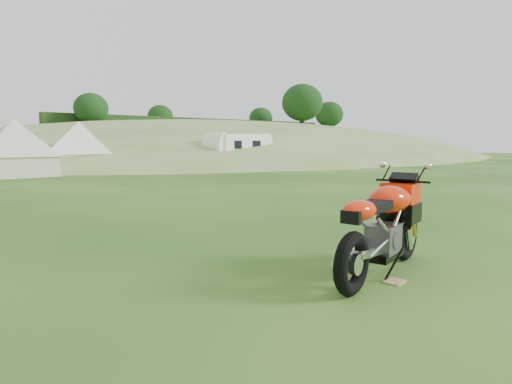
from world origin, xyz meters
TOP-DOWN VIEW (x-y plane):
  - ground at (0.00, 0.00)m, footprint 120.00×120.00m
  - hillside at (24.00, 40.00)m, footprint 80.00×64.00m
  - hedgerow at (24.00, 40.00)m, footprint 36.00×1.20m
  - sport_motorcycle at (0.85, -0.82)m, footprint 2.30×1.08m
  - plywood_board at (0.75, -1.08)m, footprint 0.26×0.23m
  - tent_left at (0.23, 18.48)m, footprint 3.06×3.06m
  - tent_mid at (3.78, 20.80)m, footprint 3.87×3.87m
  - caravan at (12.27, 17.62)m, footprint 4.57×2.35m

SIDE VIEW (x-z plane):
  - ground at x=0.00m, z-range 0.00..0.00m
  - hillside at x=24.00m, z-range -4.00..4.00m
  - hedgerow at x=24.00m, z-range -4.30..4.30m
  - plywood_board at x=0.75m, z-range 0.00..0.02m
  - sport_motorcycle at x=0.85m, z-range 0.00..1.34m
  - caravan at x=12.27m, z-range 0.00..2.07m
  - tent_left at x=0.23m, z-range 0.00..2.63m
  - tent_mid at x=3.78m, z-range 0.00..2.67m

